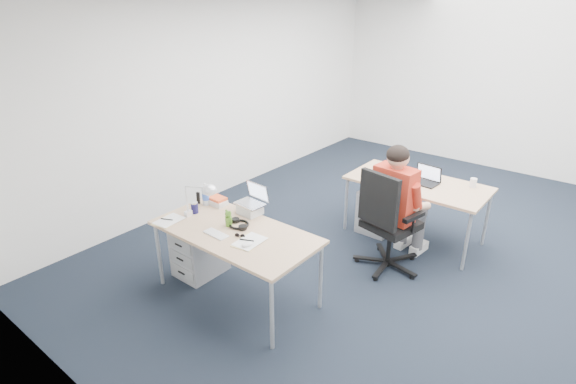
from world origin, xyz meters
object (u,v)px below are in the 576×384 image
(wireless_keyboard, at_px, (216,234))
(far_cup, at_px, (473,183))
(desk_near, at_px, (235,235))
(dark_laptop, at_px, (425,175))
(silver_laptop, at_px, (250,200))
(headphones, at_px, (239,224))
(desk_far, at_px, (417,186))
(cordless_phone, at_px, (198,198))
(can_koozie, at_px, (195,208))
(water_bottle, at_px, (205,194))
(office_chair, at_px, (387,241))
(desk_lamp, at_px, (196,199))
(sunglasses, at_px, (240,236))
(bear_figurine, at_px, (228,218))
(drawer_pedestal_near, at_px, (200,250))
(computer_mouse, at_px, (247,244))
(book_stack, at_px, (218,201))
(drawer_pedestal_far, at_px, (379,210))
(seated_person, at_px, (400,205))

(wireless_keyboard, bearing_deg, far_cup, 63.12)
(desk_near, bearing_deg, dark_laptop, 67.39)
(silver_laptop, bearing_deg, wireless_keyboard, -80.76)
(desk_near, bearing_deg, headphones, 110.32)
(desk_far, xyz_separation_m, cordless_phone, (-1.57, -2.01, 0.11))
(cordless_phone, bearing_deg, silver_laptop, -5.22)
(can_koozie, bearing_deg, wireless_keyboard, -19.73)
(desk_far, distance_m, water_bottle, 2.48)
(office_chair, xyz_separation_m, water_bottle, (-1.55, -1.16, 0.52))
(desk_lamp, bearing_deg, far_cup, 65.00)
(office_chair, xyz_separation_m, can_koozie, (-1.49, -1.37, 0.46))
(desk_far, relative_size, sunglasses, 16.08)
(headphones, bearing_deg, desk_lamp, -136.31)
(headphones, bearing_deg, bear_figurine, -119.04)
(cordless_phone, height_order, far_cup, cordless_phone)
(headphones, height_order, dark_laptop, dark_laptop)
(drawer_pedestal_near, relative_size, far_cup, 5.28)
(desk_near, distance_m, office_chair, 1.69)
(wireless_keyboard, bearing_deg, headphones, 82.80)
(computer_mouse, height_order, headphones, headphones)
(bear_figurine, distance_m, book_stack, 0.50)
(drawer_pedestal_far, xyz_separation_m, sunglasses, (-0.30, -2.17, 0.47))
(office_chair, distance_m, headphones, 1.65)
(computer_mouse, distance_m, far_cup, 2.82)
(drawer_pedestal_near, relative_size, water_bottle, 2.31)
(book_stack, xyz_separation_m, cordless_phone, (-0.18, -0.10, 0.02))
(silver_laptop, distance_m, computer_mouse, 0.66)
(can_koozie, bearing_deg, silver_laptop, 36.47)
(water_bottle, xyz_separation_m, far_cup, (2.04, 2.24, -0.07))
(seated_person, height_order, book_stack, seated_person)
(book_stack, bearing_deg, seated_person, 41.12)
(desk_near, xyz_separation_m, computer_mouse, (0.29, -0.14, 0.07))
(wireless_keyboard, relative_size, desk_lamp, 0.57)
(wireless_keyboard, xyz_separation_m, water_bottle, (-0.56, 0.39, 0.11))
(desk_near, distance_m, drawer_pedestal_far, 2.20)
(desk_far, distance_m, far_cup, 0.62)
(silver_laptop, bearing_deg, far_cup, 57.77)
(computer_mouse, height_order, sunglasses, computer_mouse)
(can_koozie, distance_m, desk_lamp, 0.23)
(water_bottle, relative_size, book_stack, 1.30)
(drawer_pedestal_near, height_order, water_bottle, water_bottle)
(bear_figurine, height_order, book_stack, bear_figurine)
(desk_far, height_order, desk_lamp, desk_lamp)
(water_bottle, bearing_deg, cordless_phone, -159.35)
(bear_figurine, bearing_deg, wireless_keyboard, -101.88)
(book_stack, bearing_deg, desk_near, -28.70)
(sunglasses, bearing_deg, headphones, 114.11)
(seated_person, distance_m, drawer_pedestal_near, 2.20)
(headphones, xyz_separation_m, far_cup, (1.43, 2.36, 0.03))
(cordless_phone, distance_m, far_cup, 3.11)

